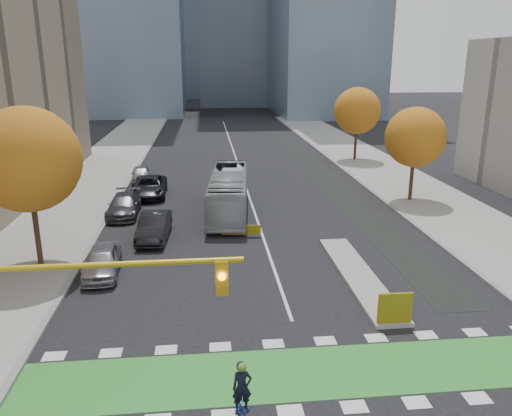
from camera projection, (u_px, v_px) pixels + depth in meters
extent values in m
plane|color=black|center=(319.00, 401.00, 15.68)|extent=(300.00, 300.00, 0.00)
cube|color=gray|center=(55.00, 219.00, 33.39)|extent=(7.00, 120.00, 0.15)
cube|color=gray|center=(440.00, 207.00, 36.06)|extent=(7.00, 120.00, 0.15)
cube|color=gray|center=(108.00, 217.00, 33.73)|extent=(0.30, 120.00, 0.16)
cube|color=gray|center=(394.00, 209.00, 35.71)|extent=(0.30, 120.00, 0.16)
cube|color=#2D892C|center=(310.00, 372.00, 17.10)|extent=(20.00, 3.00, 0.01)
cube|color=silver|center=(236.00, 159.00, 53.81)|extent=(0.15, 70.00, 0.01)
cube|color=black|center=(326.00, 179.00, 45.02)|extent=(2.50, 50.00, 0.01)
cube|color=gray|center=(358.00, 275.00, 24.63)|extent=(1.60, 10.00, 0.16)
cube|color=yellow|center=(395.00, 308.00, 19.85)|extent=(1.40, 0.12, 1.30)
cylinder|color=#332114|center=(35.00, 218.00, 25.18)|extent=(0.28, 0.28, 5.25)
sphere|color=#965912|center=(27.00, 160.00, 24.33)|extent=(5.20, 5.20, 5.20)
cylinder|color=#332114|center=(412.00, 172.00, 37.19)|extent=(0.28, 0.28, 4.55)
sphere|color=#965912|center=(415.00, 137.00, 36.45)|extent=(4.40, 4.40, 4.40)
cylinder|color=#332114|center=(356.00, 138.00, 52.45)|extent=(0.28, 0.28, 4.90)
sphere|color=#965912|center=(357.00, 111.00, 51.65)|extent=(4.80, 4.80, 4.80)
cylinder|color=#BF9914|center=(88.00, 266.00, 13.10)|extent=(8.20, 0.16, 0.16)
cube|color=#BF9914|center=(222.00, 277.00, 13.59)|extent=(0.35, 0.28, 1.00)
sphere|color=orange|center=(222.00, 277.00, 13.39)|extent=(0.22, 0.22, 0.22)
imported|color=#22339D|center=(242.00, 411.00, 14.54)|extent=(0.84, 1.85, 0.94)
imported|color=black|center=(242.00, 387.00, 14.31)|extent=(0.62, 0.45, 1.59)
sphere|color=#597F2D|center=(242.00, 367.00, 14.13)|extent=(0.27, 0.27, 0.27)
imported|color=#A4A8AC|center=(229.00, 192.00, 34.56)|extent=(3.44, 10.75, 2.94)
imported|color=#959499|center=(102.00, 261.00, 24.73)|extent=(1.89, 4.23, 1.41)
imported|color=black|center=(154.00, 227.00, 29.68)|extent=(1.89, 4.75, 1.54)
imported|color=#434348|center=(124.00, 205.00, 34.22)|extent=(2.03, 4.95, 1.43)
imported|color=black|center=(150.00, 187.00, 39.10)|extent=(2.62, 5.50, 1.52)
imported|color=#97979C|center=(141.00, 174.00, 43.76)|extent=(2.04, 4.15, 1.36)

